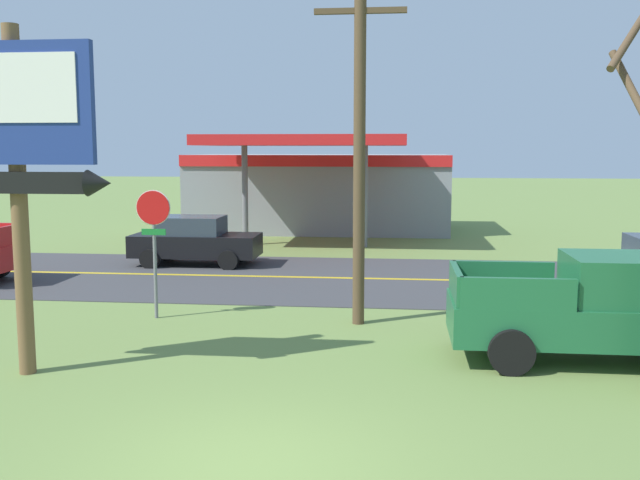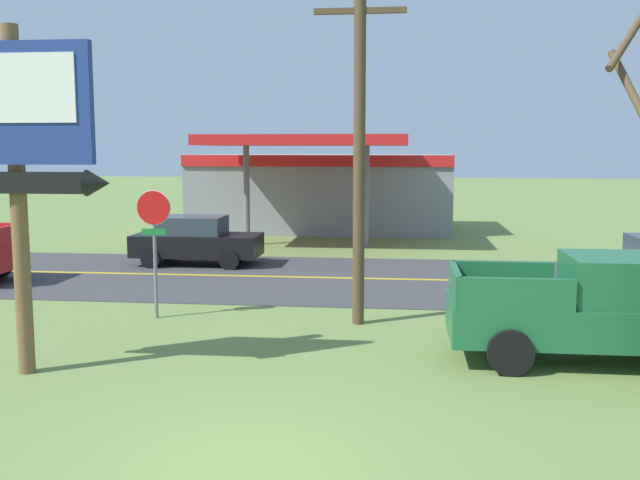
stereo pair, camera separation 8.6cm
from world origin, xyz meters
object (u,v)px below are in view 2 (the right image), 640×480
at_px(stop_sign, 154,231).
at_px(utility_pole, 359,126).
at_px(motel_sign, 15,140).
at_px(gas_station, 322,190).
at_px(pickup_green_parked_on_lawn, 598,310).
at_px(car_black_near_lane, 196,240).

height_order(stop_sign, utility_pole, utility_pole).
distance_m(motel_sign, gas_station, 22.84).
distance_m(pickup_green_parked_on_lawn, car_black_near_lane, 14.35).
height_order(motel_sign, utility_pole, utility_pole).
bearing_deg(car_black_near_lane, stop_sign, -80.63).
bearing_deg(car_black_near_lane, motel_sign, -87.81).
height_order(utility_pole, car_black_near_lane, utility_pole).
height_order(utility_pole, pickup_green_parked_on_lawn, utility_pole).
height_order(stop_sign, pickup_green_parked_on_lawn, stop_sign).
distance_m(stop_sign, car_black_near_lane, 7.71).
bearing_deg(car_black_near_lane, utility_pole, -51.91).
xyz_separation_m(gas_station, car_black_near_lane, (-3.01, -10.76, -1.11)).
distance_m(stop_sign, pickup_green_parked_on_lawn, 9.52).
relative_size(pickup_green_parked_on_lawn, car_black_near_lane, 1.24).
relative_size(motel_sign, utility_pole, 0.73).
xyz_separation_m(stop_sign, pickup_green_parked_on_lawn, (9.15, -2.38, -1.06)).
xyz_separation_m(stop_sign, utility_pole, (4.65, -0.00, 2.33)).
bearing_deg(gas_station, motel_sign, -96.45).
distance_m(gas_station, pickup_green_parked_on_lawn, 21.96).
relative_size(stop_sign, gas_station, 0.25).
bearing_deg(stop_sign, utility_pole, -0.02).
xyz_separation_m(utility_pole, car_black_near_lane, (-5.89, 7.52, -3.53)).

